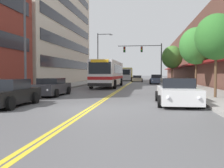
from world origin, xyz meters
name	(u,v)px	position (x,y,z in m)	size (l,w,h in m)	color
ground_plane	(132,82)	(0.00, 37.00, 0.00)	(240.00, 240.00, 0.00)	#565659
sidewalk_left	(94,81)	(-7.48, 37.00, 0.08)	(3.97, 106.00, 0.17)	gray
sidewalk_right	(171,82)	(7.48, 37.00, 0.08)	(3.97, 106.00, 0.17)	gray
centre_line	(132,82)	(0.00, 37.00, 0.00)	(0.34, 106.00, 0.01)	yellow
office_tower_left	(37,17)	(-15.70, 29.25, 11.11)	(12.08, 27.15, 22.22)	beige
storefront_row_right	(206,56)	(13.70, 37.00, 4.85)	(9.10, 68.00, 9.71)	brown
city_bus	(108,73)	(-1.91, 18.97, 1.74)	(2.84, 11.81, 3.08)	silver
car_black_parked_left_near	(7,94)	(-4.36, 0.44, 0.63)	(2.07, 4.31, 1.37)	black
car_dark_grey_parked_left_mid	(51,87)	(-4.41, 6.45, 0.61)	(2.06, 4.52, 1.30)	#38383D
car_white_parked_right_foreground	(177,92)	(4.26, 2.34, 0.65)	(2.17, 4.73, 1.41)	white
car_slate_blue_parked_right_mid	(156,79)	(4.34, 28.89, 0.68)	(2.13, 4.78, 1.47)	#475675
car_champagne_moving_lead	(137,79)	(1.02, 38.24, 0.58)	(2.13, 4.40, 1.24)	beige
box_truck	(126,74)	(-1.68, 45.37, 1.54)	(2.73, 6.56, 2.93)	#B7B7BC
traffic_signal_mast	(146,55)	(2.72, 30.53, 4.74)	(7.27, 0.38, 6.59)	#47474C
street_lamp_left_near	(30,14)	(-4.96, 4.28, 5.57)	(2.72, 0.28, 9.47)	#47474C
street_lamp_left_far	(100,54)	(-4.94, 29.86, 4.95)	(2.62, 0.28, 8.31)	#47474C
street_tree_right_near	(216,37)	(6.92, 4.92, 3.91)	(2.59, 2.59, 5.18)	brown
street_tree_right_mid	(196,46)	(8.12, 17.12, 4.67)	(3.70, 3.70, 6.54)	brown
street_tree_right_far	(172,57)	(6.85, 29.67, 4.26)	(3.30, 3.30, 5.91)	brown
fire_hydrant	(184,85)	(5.95, 11.40, 0.59)	(0.35, 0.27, 0.86)	red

